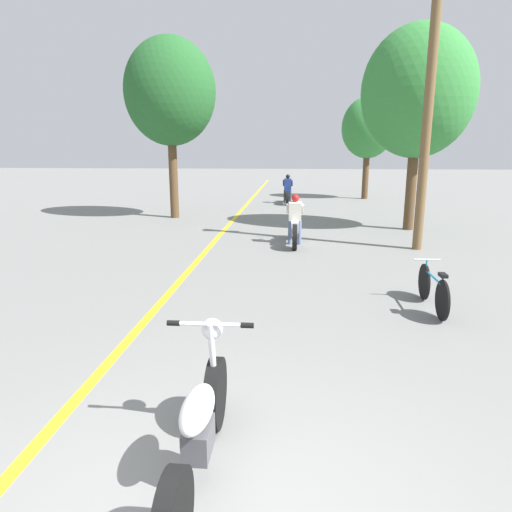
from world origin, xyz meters
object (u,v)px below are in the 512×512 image
utility_pole (428,109)px  motorcycle_rider_far (288,193)px  motorcycle_foreground (199,429)px  roadside_tree_right_near (418,92)px  motorcycle_rider_lead (295,225)px  roadside_tree_left (170,92)px  roadside_tree_right_far (368,128)px  bicycle_parked (433,289)px

utility_pole → motorcycle_rider_far: size_ratio=3.24×
motorcycle_foreground → roadside_tree_right_near: bearing=69.7°
roadside_tree_right_near → motorcycle_rider_lead: (-3.70, -2.67, -3.74)m
roadside_tree_left → motorcycle_rider_far: 7.75m
utility_pole → roadside_tree_right_far: (0.49, 12.66, 0.09)m
motorcycle_foreground → bicycle_parked: motorcycle_foreground is taller
utility_pole → roadside_tree_right_near: size_ratio=1.10×
roadside_tree_right_far → utility_pole: bearing=-92.2°
roadside_tree_right_near → motorcycle_foreground: (-4.44, -12.02, -3.82)m
roadside_tree_right_near → motorcycle_rider_far: bearing=119.8°
roadside_tree_left → motorcycle_rider_far: (4.24, 5.07, -4.05)m
roadside_tree_right_near → roadside_tree_left: roadside_tree_left is taller
motorcycle_rider_far → motorcycle_foreground: bearing=-91.2°
motorcycle_rider_far → roadside_tree_right_near: bearing=-60.2°
roadside_tree_right_far → roadside_tree_left: 11.27m
roadside_tree_right_near → utility_pole: bearing=-99.1°
roadside_tree_right_near → roadside_tree_left: (-8.29, 2.01, 0.31)m
utility_pole → roadside_tree_left: bearing=146.9°
motorcycle_rider_far → bicycle_parked: (2.59, -14.87, -0.18)m
roadside_tree_left → bicycle_parked: 12.68m
motorcycle_foreground → motorcycle_rider_far: size_ratio=1.04×
roadside_tree_right_far → roadside_tree_left: (-8.29, -7.58, 0.95)m
motorcycle_foreground → motorcycle_rider_lead: size_ratio=0.99×
roadside_tree_right_near → roadside_tree_left: 8.54m
motorcycle_rider_lead → bicycle_parked: size_ratio=1.36×
motorcycle_foreground → motorcycle_rider_far: bearing=88.8°
bicycle_parked → motorcycle_rider_far: bearing=99.9°
roadside_tree_left → motorcycle_foreground: roadside_tree_left is taller
roadside_tree_right_near → motorcycle_foreground: 13.37m
motorcycle_foreground → utility_pole: bearing=66.2°
roadside_tree_right_near → motorcycle_rider_lead: roadside_tree_right_near is taller
roadside_tree_right_near → motorcycle_rider_far: 8.97m
motorcycle_foreground → motorcycle_rider_lead: (0.74, 9.35, 0.08)m
roadside_tree_right_near → motorcycle_rider_lead: 5.90m
motorcycle_foreground → roadside_tree_left: bearing=105.4°
roadside_tree_right_far → motorcycle_rider_far: roadside_tree_right_far is taller
motorcycle_foreground → bicycle_parked: size_ratio=1.35×
motorcycle_rider_far → bicycle_parked: size_ratio=1.30×
roadside_tree_right_far → motorcycle_rider_far: 5.68m
roadside_tree_right_far → motorcycle_foreground: 22.28m
roadside_tree_right_near → motorcycle_rider_far: (-4.05, 7.08, -3.74)m
motorcycle_rider_lead → roadside_tree_right_near: bearing=35.8°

